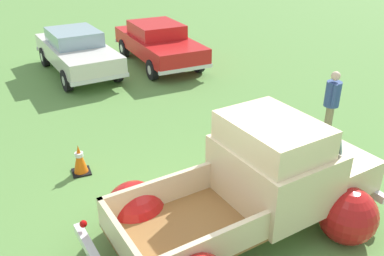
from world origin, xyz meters
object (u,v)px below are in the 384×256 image
Objects in this scene: show_car_0 at (77,50)px; show_car_1 at (158,42)px; lane_cone_1 at (80,159)px; vintage_pickup_truck at (259,190)px; spectator_1 at (332,101)px.

show_car_0 is 2.81m from show_car_1.
lane_cone_1 is (-3.77, -6.25, -0.47)m from show_car_1.
spectator_1 is (3.22, 2.19, 0.15)m from vintage_pickup_truck.
show_car_1 is at bearing 138.32° from spectator_1.
show_car_0 is 6.39m from lane_cone_1.
vintage_pickup_truck is at bearing 0.90° from show_car_0.
vintage_pickup_truck is 1.05× the size of show_car_0.
lane_cone_1 is (-5.61, 0.63, -0.59)m from spectator_1.
show_car_1 is at bearing 58.94° from lane_cone_1.
show_car_0 is at bearing 90.25° from vintage_pickup_truck.
lane_cone_1 is (-2.39, 2.82, -0.45)m from vintage_pickup_truck.
vintage_pickup_truck is 3.03× the size of spectator_1.
vintage_pickup_truck is 3.72m from lane_cone_1.
show_car_0 is at bearing -94.95° from show_car_1.
vintage_pickup_truck is 9.24m from show_car_0.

